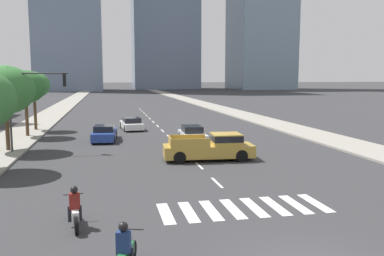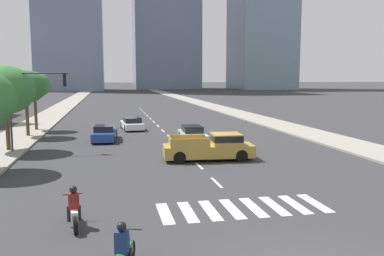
{
  "view_description": "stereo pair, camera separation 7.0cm",
  "coord_description": "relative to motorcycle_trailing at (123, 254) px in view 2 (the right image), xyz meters",
  "views": [
    {
      "loc": [
        -5.25,
        -9.37,
        5.21
      ],
      "look_at": [
        0.0,
        15.46,
        2.0
      ],
      "focal_mm": 37.65,
      "sensor_mm": 36.0,
      "label": 1
    },
    {
      "loc": [
        -5.18,
        -9.38,
        5.21
      ],
      "look_at": [
        0.0,
        15.46,
        2.0
      ],
      "focal_mm": 37.65,
      "sensor_mm": 36.0,
      "label": 2
    }
  ],
  "objects": [
    {
      "name": "motorcycle_trailing",
      "position": [
        0.0,
        0.0,
        0.0
      ],
      "size": [
        0.94,
        2.09,
        1.49
      ],
      "rotation": [
        0.0,
        0.0,
        1.26
      ],
      "color": "black",
      "rests_on": "ground"
    },
    {
      "name": "street_tree_third",
      "position": [
        -7.22,
        26.73,
        3.79
      ],
      "size": [
        3.36,
        3.36,
        5.67
      ],
      "color": "#4C3823",
      "rests_on": "sidewalk_west"
    },
    {
      "name": "street_tree_second",
      "position": [
        -7.22,
        19.61,
        3.76
      ],
      "size": [
        3.97,
        3.97,
        5.89
      ],
      "color": "#4C3823",
      "rests_on": "sidewalk_west"
    },
    {
      "name": "lane_divider_center",
      "position": [
        4.9,
        32.58,
        -0.58
      ],
      "size": [
        0.14,
        50.0,
        0.01
      ],
      "color": "silver",
      "rests_on": "ground"
    },
    {
      "name": "traffic_signal_far",
      "position": [
        -5.38,
        18.89,
        3.47
      ],
      "size": [
        4.17,
        0.28,
        5.72
      ],
      "color": "#333335",
      "rests_on": "sidewalk_west"
    },
    {
      "name": "pickup_truck",
      "position": [
        6.13,
        14.01,
        0.23
      ],
      "size": [
        5.78,
        2.31,
        1.67
      ],
      "rotation": [
        0.0,
        0.0,
        -0.07
      ],
      "color": "#B28E38",
      "rests_on": "ground"
    },
    {
      "name": "sedan_white_1",
      "position": [
        6.36,
        21.36,
        0.01
      ],
      "size": [
        1.86,
        4.62,
        1.29
      ],
      "rotation": [
        0.0,
        0.0,
        -1.6
      ],
      "color": "silver",
      "rests_on": "ground"
    },
    {
      "name": "sedan_blue_2",
      "position": [
        -0.63,
        23.42,
        0.02
      ],
      "size": [
        2.14,
        4.74,
        1.29
      ],
      "rotation": [
        0.0,
        0.0,
        1.49
      ],
      "color": "navy",
      "rests_on": "ground"
    },
    {
      "name": "sidewalk_west",
      "position": [
        -8.02,
        29.11,
        -0.51
      ],
      "size": [
        4.0,
        260.0,
        0.15
      ],
      "primitive_type": "cube",
      "color": "gray",
      "rests_on": "ground"
    },
    {
      "name": "sidewalk_east",
      "position": [
        17.81,
        29.11,
        -0.51
      ],
      "size": [
        4.0,
        260.0,
        0.15
      ],
      "primitive_type": "cube",
      "color": "gray",
      "rests_on": "ground"
    },
    {
      "name": "sedan_white_0",
      "position": [
        1.99,
        30.01,
        -0.02
      ],
      "size": [
        2.21,
        4.39,
        1.22
      ],
      "rotation": [
        0.0,
        0.0,
        1.66
      ],
      "color": "silver",
      "rests_on": "ground"
    },
    {
      "name": "street_tree_fourth",
      "position": [
        -7.22,
        30.95,
        3.85
      ],
      "size": [
        3.0,
        3.0,
        5.59
      ],
      "color": "#4C3823",
      "rests_on": "sidewalk_west"
    },
    {
      "name": "motorcycle_third",
      "position": [
        -1.56,
        3.87,
        0.0
      ],
      "size": [
        0.7,
        2.1,
        1.49
      ],
      "rotation": [
        0.0,
        0.0,
        1.7
      ],
      "color": "black",
      "rests_on": "ground"
    },
    {
      "name": "crosswalk_near",
      "position": [
        4.9,
        4.58,
        -0.58
      ],
      "size": [
        6.75,
        2.48,
        0.01
      ],
      "color": "silver",
      "rests_on": "ground"
    }
  ]
}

